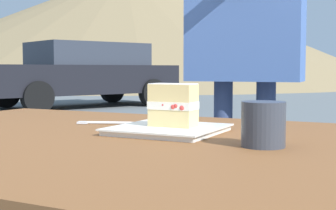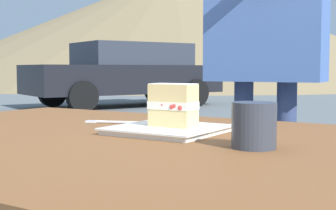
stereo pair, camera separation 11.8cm
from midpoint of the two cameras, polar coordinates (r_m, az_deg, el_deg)
patio_table at (r=1.16m, az=-10.24°, el=-7.95°), size 1.47×1.03×0.74m
dessert_plate at (r=1.18m, az=-2.85°, el=-2.94°), size 0.25×0.25×0.02m
cake_slice at (r=1.18m, az=-2.25°, el=-0.01°), size 0.11×0.06×0.11m
dessert_fork at (r=1.39m, az=-10.17°, el=-2.09°), size 0.17×0.07×0.01m
coffee_cup at (r=0.98m, az=7.86°, el=-2.21°), size 0.09×0.09×0.09m
diner_person at (r=1.98m, az=7.40°, el=10.70°), size 0.47×0.60×1.67m
parked_car_near at (r=11.47m, az=-10.41°, el=3.74°), size 3.53×4.88×1.50m
distant_hill at (r=33.21m, az=-5.14°, el=9.13°), size 34.41×34.41×7.38m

